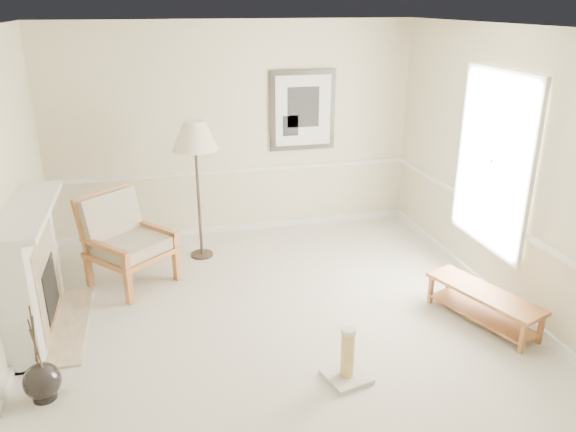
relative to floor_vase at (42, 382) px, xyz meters
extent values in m
plane|color=silver|center=(2.15, 0.54, -0.16)|extent=(5.50, 5.50, 0.00)
cube|color=beige|center=(2.15, 3.29, 1.29)|extent=(5.00, 0.04, 2.90)
cube|color=beige|center=(2.15, -2.21, 1.29)|extent=(5.00, 0.04, 2.90)
cube|color=beige|center=(4.65, 0.54, 1.29)|extent=(0.04, 5.50, 2.90)
cube|color=white|center=(2.15, 0.54, 2.74)|extent=(5.00, 5.50, 0.04)
cube|color=white|center=(2.15, 3.27, -0.11)|extent=(4.95, 0.04, 0.10)
cube|color=white|center=(2.15, 3.27, 0.74)|extent=(4.95, 0.04, 0.05)
cube|color=white|center=(4.61, 0.94, 1.34)|extent=(0.03, 1.20, 1.80)
cube|color=white|center=(4.60, 0.94, 1.34)|extent=(0.05, 1.34, 1.94)
cube|color=black|center=(3.10, 3.26, 1.54)|extent=(0.92, 0.04, 1.10)
cube|color=white|center=(3.10, 3.23, 1.54)|extent=(0.78, 0.01, 0.96)
cube|color=black|center=(3.10, 3.23, 1.59)|extent=(0.45, 0.01, 0.55)
cube|color=white|center=(-0.21, 1.14, 0.46)|extent=(0.28, 1.50, 1.25)
cube|color=white|center=(-0.16, 1.14, 1.12)|extent=(0.46, 1.64, 0.06)
cube|color=#C6B28E|center=(-0.07, 1.14, 0.39)|extent=(0.02, 1.05, 0.95)
cube|color=black|center=(-0.06, 1.14, 0.26)|extent=(0.02, 0.62, 0.58)
cube|color=#C08A40|center=(-0.05, 1.14, 0.00)|extent=(0.01, 0.66, 0.05)
cube|color=#C6B28E|center=(-0.05, 1.14, -0.15)|extent=(0.60, 1.50, 0.03)
sphere|color=black|center=(0.00, 0.00, 0.01)|extent=(0.31, 0.31, 0.31)
cylinder|color=black|center=(0.00, 0.00, -0.12)|extent=(0.20, 0.20, 0.09)
cylinder|color=black|center=(0.00, 0.00, 0.41)|extent=(0.07, 0.12, 0.48)
cylinder|color=black|center=(0.00, 0.00, 0.37)|extent=(0.09, 0.14, 0.40)
cylinder|color=black|center=(0.00, 0.00, 0.45)|extent=(0.04, 0.06, 0.57)
cube|color=#A56335|center=(0.67, 1.45, 0.05)|extent=(0.10, 0.10, 0.43)
cube|color=#A56335|center=(0.21, 1.99, 0.05)|extent=(0.10, 0.10, 0.43)
cube|color=#A56335|center=(1.20, 1.91, 0.05)|extent=(0.10, 0.10, 0.43)
cube|color=#A56335|center=(0.75, 2.45, 0.05)|extent=(0.10, 0.10, 0.43)
cube|color=#A56335|center=(0.71, 1.95, 0.23)|extent=(1.12, 1.12, 0.06)
cube|color=#A56335|center=(0.47, 2.23, 0.59)|extent=(0.73, 0.66, 0.62)
cube|color=#A56335|center=(0.44, 1.72, 0.43)|extent=(0.57, 0.65, 0.06)
cube|color=#A56335|center=(0.98, 2.18, 0.43)|extent=(0.57, 0.65, 0.06)
cube|color=beige|center=(0.71, 1.95, 0.34)|extent=(1.03, 1.03, 0.14)
cube|color=beige|center=(0.51, 2.18, 0.61)|extent=(0.70, 0.64, 0.56)
cylinder|color=black|center=(1.55, 2.52, -0.15)|extent=(0.29, 0.29, 0.03)
cylinder|color=black|center=(1.55, 2.52, 0.66)|extent=(0.04, 0.04, 1.60)
cone|color=beige|center=(1.55, 2.52, 1.43)|extent=(0.64, 0.64, 0.35)
cube|color=#A56335|center=(4.20, 0.21, 0.17)|extent=(0.78, 1.30, 0.04)
cube|color=#A56335|center=(4.20, 0.21, -0.08)|extent=(0.70, 1.20, 0.03)
cube|color=#A56335|center=(4.26, -0.38, 0.00)|extent=(0.06, 0.06, 0.32)
cube|color=#A56335|center=(4.53, -0.28, 0.00)|extent=(0.06, 0.06, 0.32)
cube|color=#A56335|center=(3.87, 0.70, 0.00)|extent=(0.06, 0.06, 0.32)
cube|color=#A56335|center=(4.14, 0.79, 0.00)|extent=(0.06, 0.06, 0.32)
cube|color=silver|center=(2.54, -0.36, -0.14)|extent=(0.44, 0.44, 0.04)
cylinder|color=#D8B66E|center=(2.54, -0.36, 0.09)|extent=(0.12, 0.12, 0.43)
cylinder|color=silver|center=(2.54, -0.36, 0.33)|extent=(0.13, 0.13, 0.04)
camera|label=1|loc=(1.06, -4.21, 2.94)|focal=35.00mm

